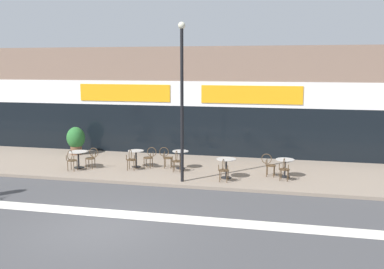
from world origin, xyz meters
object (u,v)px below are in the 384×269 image
(cafe_chair_0_side, at_px, (92,157))
(bistro_table_4, at_px, (285,164))
(bistro_table_3, at_px, (226,164))
(cafe_chair_4_near, at_px, (284,168))
(cafe_chair_2_near, at_px, (177,160))
(cafe_chair_1_near, at_px, (131,158))
(cafe_chair_2_side, at_px, (166,156))
(cafe_chair_1_side, at_px, (150,156))
(bistro_table_0, at_px, (78,156))
(cafe_chair_4_side, at_px, (269,163))
(planter_pot, at_px, (76,139))
(bistro_table_2, at_px, (180,156))
(cafe_chair_3_near, at_px, (224,169))
(cafe_chair_0_near, at_px, (71,159))
(lamp_post, at_px, (182,93))
(bistro_table_1, at_px, (136,155))

(cafe_chair_0_side, bearing_deg, bistro_table_4, -178.00)
(bistro_table_3, bearing_deg, cafe_chair_4_near, 1.25)
(bistro_table_4, height_order, cafe_chair_2_near, cafe_chair_2_near)
(cafe_chair_1_near, relative_size, cafe_chair_4_near, 1.00)
(bistro_table_4, height_order, cafe_chair_2_side, cafe_chair_2_side)
(bistro_table_3, distance_m, cafe_chair_1_side, 3.60)
(bistro_table_0, bearing_deg, cafe_chair_0_side, 0.07)
(cafe_chair_2_side, height_order, cafe_chair_4_side, same)
(cafe_chair_0_side, distance_m, cafe_chair_2_side, 3.17)
(cafe_chair_2_side, relative_size, planter_pot, 0.66)
(bistro_table_2, relative_size, cafe_chair_2_side, 0.85)
(cafe_chair_1_side, relative_size, cafe_chair_4_side, 1.00)
(cafe_chair_2_side, xyz_separation_m, cafe_chair_3_near, (2.77, -1.77, 0.00))
(bistro_table_2, height_order, bistro_table_3, bistro_table_3)
(cafe_chair_0_near, height_order, cafe_chair_3_near, same)
(planter_pot, relative_size, lamp_post, 0.23)
(cafe_chair_1_side, distance_m, lamp_post, 3.92)
(cafe_chair_0_side, distance_m, cafe_chair_1_near, 1.75)
(bistro_table_1, distance_m, cafe_chair_2_near, 2.00)
(cafe_chair_1_near, xyz_separation_m, lamp_post, (2.53, -1.26, 2.85))
(cafe_chair_0_near, bearing_deg, cafe_chair_1_side, -65.55)
(cafe_chair_4_near, bearing_deg, bistro_table_3, 98.88)
(cafe_chair_4_near, bearing_deg, bistro_table_0, 95.93)
(cafe_chair_2_near, height_order, cafe_chair_2_side, same)
(bistro_table_3, height_order, cafe_chair_1_near, cafe_chair_1_near)
(cafe_chair_0_near, relative_size, planter_pot, 0.66)
(bistro_table_1, relative_size, cafe_chair_2_near, 0.81)
(lamp_post, bearing_deg, bistro_table_0, 166.30)
(bistro_table_2, bearing_deg, bistro_table_0, -168.84)
(bistro_table_2, distance_m, bistro_table_3, 2.43)
(cafe_chair_2_near, bearing_deg, cafe_chair_3_near, -123.84)
(cafe_chair_2_side, xyz_separation_m, cafe_chair_4_near, (4.99, -1.10, 0.00))
(cafe_chair_1_near, bearing_deg, cafe_chair_2_near, -90.62)
(cafe_chair_0_side, bearing_deg, cafe_chair_2_near, -177.15)
(cafe_chair_0_near, height_order, cafe_chair_4_near, same)
(bistro_table_0, distance_m, bistro_table_3, 6.46)
(bistro_table_4, bearing_deg, cafe_chair_4_side, 179.61)
(bistro_table_1, bearing_deg, cafe_chair_4_side, -3.16)
(bistro_table_2, height_order, bistro_table_4, bistro_table_2)
(bistro_table_0, bearing_deg, bistro_table_4, 2.43)
(bistro_table_0, distance_m, cafe_chair_1_near, 2.37)
(cafe_chair_1_near, bearing_deg, cafe_chair_0_near, 100.76)
(planter_pot, bearing_deg, cafe_chair_3_near, -24.29)
(bistro_table_0, bearing_deg, bistro_table_3, -2.71)
(cafe_chair_2_side, distance_m, cafe_chair_4_side, 4.40)
(bistro_table_1, distance_m, cafe_chair_4_side, 5.70)
(bistro_table_2, height_order, cafe_chair_3_near, cafe_chair_3_near)
(cafe_chair_1_side, xyz_separation_m, planter_pot, (-4.47, 1.96, 0.22))
(bistro_table_0, xyz_separation_m, cafe_chair_0_side, (0.63, 0.00, 0.00))
(cafe_chair_3_near, distance_m, planter_pot, 8.71)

